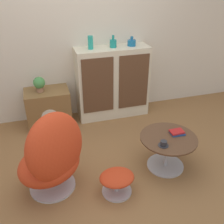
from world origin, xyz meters
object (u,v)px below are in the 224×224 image
object	(u,v)px
tv_console	(48,108)
ottoman	(117,180)
potted_plant	(39,84)
vase_inner_left	(113,43)
egg_chair	(53,156)
sideboard	(112,83)
teacup	(164,144)
coffee_table	(167,148)
book_stack	(177,132)
vase_inner_right	(132,43)
vase_leftmost	(90,42)

from	to	relation	value
tv_console	ottoman	bearing A→B (deg)	-71.02
ottoman	potted_plant	size ratio (longest dim) A/B	1.69
vase_inner_left	ottoman	bearing A→B (deg)	-105.47
vase_inner_left	egg_chair	bearing A→B (deg)	-126.82
sideboard	teacup	distance (m)	1.50
coffee_table	book_stack	distance (m)	0.20
tv_console	vase_inner_right	world-z (taller)	vase_inner_right
vase_leftmost	teacup	size ratio (longest dim) A/B	1.62
sideboard	vase_inner_left	bearing A→B (deg)	20.01
ottoman	vase_inner_left	xyz separation A→B (m)	(0.44, 1.59, 0.95)
tv_console	ottoman	world-z (taller)	tv_console
vase_inner_right	teacup	xyz separation A→B (m)	(-0.17, -1.49, -0.67)
vase_inner_right	teacup	size ratio (longest dim) A/B	1.18
ottoman	potted_plant	world-z (taller)	potted_plant
tv_console	teacup	size ratio (longest dim) A/B	5.47
sideboard	vase_leftmost	world-z (taller)	vase_leftmost
tv_console	potted_plant	bearing A→B (deg)	179.37
tv_console	book_stack	size ratio (longest dim) A/B	3.85
potted_plant	book_stack	xyz separation A→B (m)	(1.40, -1.31, -0.22)
sideboard	coffee_table	size ratio (longest dim) A/B	1.69
vase_leftmost	egg_chair	bearing A→B (deg)	-117.32
egg_chair	ottoman	world-z (taller)	egg_chair
coffee_table	vase_leftmost	world-z (taller)	vase_leftmost
tv_console	teacup	bearing A→B (deg)	-53.72
potted_plant	ottoman	bearing A→B (deg)	-68.50
vase_leftmost	potted_plant	bearing A→B (deg)	-178.08
coffee_table	vase_inner_right	bearing A→B (deg)	87.91
sideboard	ottoman	xyz separation A→B (m)	(-0.43, -1.59, -0.37)
vase_inner_left	teacup	bearing A→B (deg)	-86.23
vase_leftmost	vase_inner_right	size ratio (longest dim) A/B	1.37
vase_inner_right	vase_leftmost	bearing A→B (deg)	180.00
egg_chair	vase_inner_right	world-z (taller)	vase_inner_right
ottoman	teacup	xyz separation A→B (m)	(0.54, 0.10, 0.27)
book_stack	sideboard	bearing A→B (deg)	104.81
sideboard	teacup	bearing A→B (deg)	-85.81
teacup	book_stack	bearing A→B (deg)	32.60
coffee_table	book_stack	xyz separation A→B (m)	(0.12, 0.04, 0.16)
tv_console	sideboard	bearing A→B (deg)	1.29
tv_console	vase_inner_right	xyz separation A→B (m)	(1.25, 0.03, 0.83)
egg_chair	coffee_table	xyz separation A→B (m)	(1.25, 0.00, -0.17)
egg_chair	book_stack	bearing A→B (deg)	1.57
potted_plant	teacup	xyz separation A→B (m)	(1.16, -1.47, -0.22)
sideboard	ottoman	world-z (taller)	sideboard
vase_leftmost	vase_inner_right	xyz separation A→B (m)	(0.59, -0.00, -0.04)
sideboard	egg_chair	size ratio (longest dim) A/B	1.15
vase_inner_right	book_stack	size ratio (longest dim) A/B	0.83
vase_leftmost	vase_inner_right	world-z (taller)	vase_leftmost
egg_chair	vase_inner_left	distance (m)	1.85
vase_inner_right	book_stack	xyz separation A→B (m)	(0.07, -1.34, -0.68)
potted_plant	book_stack	world-z (taller)	potted_plant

